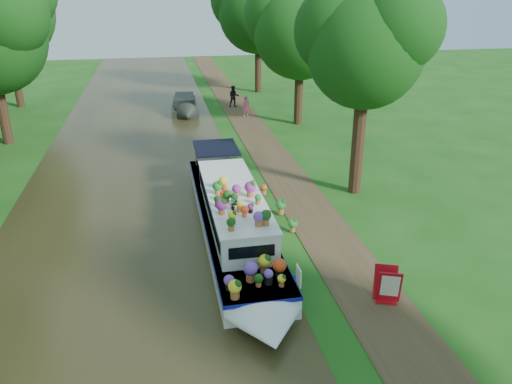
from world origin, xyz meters
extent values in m
plane|color=#184E13|center=(0.00, 0.00, 0.00)|extent=(100.00, 100.00, 0.00)
cube|color=#2E2814|center=(-6.00, 0.00, 0.01)|extent=(10.00, 100.00, 0.02)
cube|color=#453420|center=(1.20, 0.00, 0.01)|extent=(2.20, 100.00, 0.03)
cube|color=white|center=(-2.25, 0.42, 0.40)|extent=(2.20, 12.00, 0.75)
cube|color=navy|center=(-2.25, 0.42, 0.71)|extent=(2.24, 12.04, 0.12)
cube|color=white|center=(-2.25, -0.38, 1.29)|extent=(1.80, 7.00, 1.05)
cube|color=white|center=(-2.25, -0.38, 1.85)|extent=(1.90, 7.10, 0.06)
cube|color=black|center=(-1.34, -0.38, 1.37)|extent=(0.03, 6.40, 0.38)
cube|color=black|center=(-3.16, -0.38, 1.37)|extent=(0.03, 6.40, 0.38)
cube|color=black|center=(-2.25, 4.72, 1.92)|extent=(1.90, 2.40, 0.10)
cube|color=white|center=(-1.10, -4.98, 1.07)|extent=(0.04, 0.45, 0.55)
imported|color=#114111|center=(-2.52, -1.97, 2.10)|extent=(0.27, 0.24, 0.43)
imported|color=#114111|center=(-1.55, -0.39, 2.08)|extent=(0.24, 0.24, 0.41)
cylinder|color=black|center=(3.80, 3.00, 2.27)|extent=(0.56, 0.56, 4.55)
sphere|color=#0E390F|center=(3.80, 3.00, 6.23)|extent=(4.80, 4.80, 4.80)
sphere|color=#0E390F|center=(4.76, 2.28, 7.19)|extent=(3.60, 3.60, 3.60)
sphere|color=#0E390F|center=(2.96, 3.84, 6.95)|extent=(3.84, 3.84, 3.84)
cylinder|color=black|center=(4.50, 15.00, 1.92)|extent=(0.56, 0.56, 3.85)
sphere|color=#114111|center=(4.50, 15.00, 5.95)|extent=(6.00, 6.00, 6.00)
sphere|color=#114111|center=(5.70, 14.10, 7.15)|extent=(4.50, 4.50, 4.50)
sphere|color=#114111|center=(3.45, 16.05, 6.85)|extent=(4.80, 4.80, 4.80)
cylinder|color=black|center=(4.00, 26.00, 2.10)|extent=(0.56, 0.56, 4.20)
sphere|color=#0E390F|center=(4.00, 26.00, 6.51)|extent=(6.60, 6.60, 6.60)
sphere|color=#0E390F|center=(2.85, 27.16, 7.50)|extent=(5.28, 5.28, 5.28)
cylinder|color=black|center=(-13.50, 14.00, 1.92)|extent=(0.56, 0.56, 3.85)
sphere|color=#0E390F|center=(-12.26, 13.07, 7.26)|extent=(4.65, 4.65, 4.65)
cylinder|color=black|center=(-15.00, 24.00, 2.19)|extent=(0.56, 0.56, 4.38)
sphere|color=#114111|center=(-15.00, 24.00, 6.82)|extent=(7.00, 7.00, 7.00)
cube|color=black|center=(-2.75, 20.36, 0.29)|extent=(2.08, 5.44, 0.53)
cube|color=black|center=(-2.75, 19.92, 0.86)|extent=(1.56, 3.20, 0.62)
cube|color=#AF0C17|center=(1.56, -5.19, 0.05)|extent=(0.74, 0.68, 0.03)
cube|color=#AF0C17|center=(1.56, -5.32, 0.58)|extent=(0.73, 0.50, 1.08)
cube|color=#AF0C17|center=(1.56, -5.06, 0.58)|extent=(0.73, 0.50, 1.08)
cube|color=white|center=(1.56, -5.36, 0.63)|extent=(0.56, 0.36, 0.75)
imported|color=#E15CA1|center=(1.40, 17.39, 0.77)|extent=(0.62, 0.51, 1.48)
imported|color=black|center=(1.02, 20.56, 0.84)|extent=(0.83, 0.67, 1.62)
imported|color=#296D20|center=(-0.15, 3.77, 0.19)|extent=(0.40, 0.36, 0.38)
camera|label=1|loc=(-4.65, -16.66, 8.75)|focal=35.00mm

